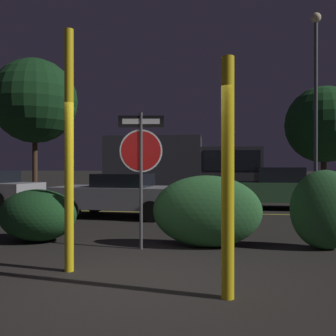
{
  "coord_description": "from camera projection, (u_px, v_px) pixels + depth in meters",
  "views": [
    {
      "loc": [
        1.16,
        -5.02,
        1.55
      ],
      "look_at": [
        -0.42,
        5.54,
        1.51
      ],
      "focal_mm": 40.0,
      "sensor_mm": 36.0,
      "label": 1
    }
  ],
  "objects": [
    {
      "name": "stop_sign",
      "position": [
        141.0,
        153.0,
        7.03
      ],
      "size": [
        0.85,
        0.15,
        2.57
      ],
      "rotation": [
        0.0,
        0.0,
        0.15
      ],
      "color": "#4C4C51",
      "rests_on": "ground_plane"
    },
    {
      "name": "tree_0",
      "position": [
        35.0,
        101.0,
        24.1
      ],
      "size": [
        5.42,
        5.42,
        8.5
      ],
      "color": "#422D1E",
      "rests_on": "ground_plane"
    },
    {
      "name": "passing_car_3",
      "position": [
        281.0,
        188.0,
        13.74
      ],
      "size": [
        4.18,
        1.99,
        1.52
      ],
      "rotation": [
        0.0,
        0.0,
        -1.54
      ],
      "color": "#335B38",
      "rests_on": "ground_plane"
    },
    {
      "name": "hedge_bush_3",
      "position": [
        325.0,
        210.0,
        6.99
      ],
      "size": [
        1.27,
        0.7,
        1.49
      ],
      "primitive_type": "ellipsoid",
      "color": "#285B2D",
      "rests_on": "ground_plane"
    },
    {
      "name": "street_lamp",
      "position": [
        316.0,
        83.0,
        16.65
      ],
      "size": [
        0.45,
        0.45,
        8.41
      ],
      "color": "#4C4C51",
      "rests_on": "ground_plane"
    },
    {
      "name": "hedge_bush_1",
      "position": [
        38.0,
        215.0,
        7.77
      ],
      "size": [
        1.64,
        1.2,
        1.08
      ],
      "primitive_type": "ellipsoid",
      "color": "#19421E",
      "rests_on": "ground_plane"
    },
    {
      "name": "yellow_pole_left",
      "position": [
        69.0,
        150.0,
        5.54
      ],
      "size": [
        0.13,
        0.13,
        3.59
      ],
      "primitive_type": "cylinder",
      "color": "yellow",
      "rests_on": "ground_plane"
    },
    {
      "name": "passing_car_2",
      "position": [
        121.0,
        194.0,
        11.57
      ],
      "size": [
        4.16,
        2.19,
        1.34
      ],
      "rotation": [
        0.0,
        0.0,
        1.5
      ],
      "color": "#9E9EA3",
      "rests_on": "ground_plane"
    },
    {
      "name": "road_center_stripe",
      "position": [
        189.0,
        213.0,
        12.53
      ],
      "size": [
        36.11,
        0.12,
        0.01
      ],
      "primitive_type": "cube",
      "color": "gold",
      "rests_on": "ground_plane"
    },
    {
      "name": "ground_plane",
      "position": [
        139.0,
        279.0,
        5.14
      ],
      "size": [
        260.0,
        260.0,
        0.0
      ],
      "primitive_type": "plane",
      "color": "black"
    },
    {
      "name": "hedge_bush_2",
      "position": [
        207.0,
        211.0,
        7.19
      ],
      "size": [
        2.1,
        0.87,
        1.38
      ],
      "primitive_type": "ellipsoid",
      "color": "#2D6633",
      "rests_on": "ground_plane"
    },
    {
      "name": "yellow_pole_right",
      "position": [
        228.0,
        178.0,
        4.4
      ],
      "size": [
        0.15,
        0.15,
        2.85
      ],
      "primitive_type": "cylinder",
      "color": "yellow",
      "rests_on": "ground_plane"
    },
    {
      "name": "delivery_truck",
      "position": [
        184.0,
        166.0,
        17.68
      ],
      "size": [
        7.25,
        2.66,
        2.96
      ],
      "rotation": [
        0.0,
        0.0,
        -1.54
      ],
      "color": "#2D2D33",
      "rests_on": "ground_plane"
    },
    {
      "name": "tree_1",
      "position": [
        324.0,
        125.0,
        21.57
      ],
      "size": [
        4.4,
        4.4,
        6.19
      ],
      "color": "#422D1E",
      "rests_on": "ground_plane"
    }
  ]
}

